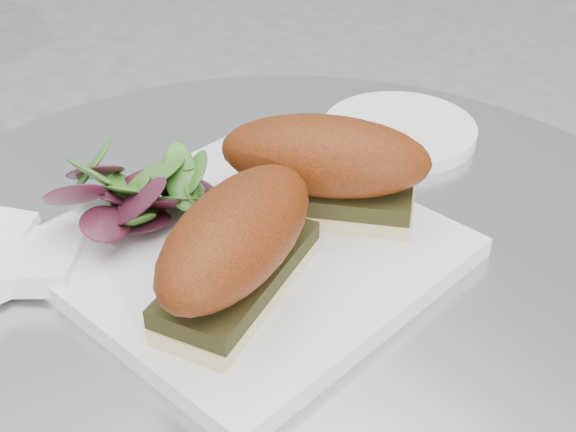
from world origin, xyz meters
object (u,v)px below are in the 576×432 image
Objects in this scene: plate at (246,251)px; sandwich_left at (237,245)px; sandwich_right at (325,166)px; saucer at (400,130)px.

sandwich_left reaches higher than plate.
sandwich_left is 1.06× the size of sandwich_right.
saucer is (0.23, 0.08, -0.00)m from plate.
plate is at bearing -161.59° from saucer.
sandwich_right is (0.11, 0.05, 0.00)m from sandwich_left.
plate is 0.08m from sandwich_left.
sandwich_left is (-0.04, -0.05, 0.05)m from plate.
sandwich_left is 0.29m from saucer.
sandwich_left is at bearing -110.78° from sandwich_right.
plate is 0.24m from saucer.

